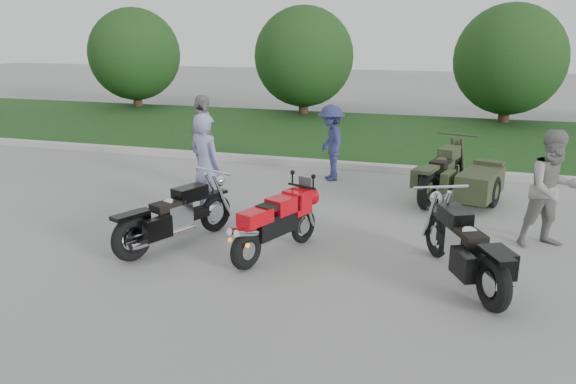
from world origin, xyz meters
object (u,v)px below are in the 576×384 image
(cruiser_sidecar, at_px, (464,180))
(person_grey, at_px, (553,189))
(cruiser_right, at_px, (467,251))
(person_back, at_px, (203,143))
(cruiser_left, at_px, (172,219))
(person_stripe, at_px, (206,167))
(person_denim, at_px, (331,143))
(sportbike_red, at_px, (275,222))

(cruiser_sidecar, distance_m, person_grey, 2.32)
(cruiser_right, relative_size, person_back, 1.12)
(person_back, bearing_deg, cruiser_left, -169.88)
(person_grey, bearing_deg, person_stripe, 159.61)
(person_denim, relative_size, person_back, 0.85)
(person_stripe, bearing_deg, cruiser_sidecar, -127.67)
(sportbike_red, bearing_deg, person_back, 151.70)
(cruiser_sidecar, bearing_deg, person_denim, 176.71)
(cruiser_right, distance_m, person_stripe, 4.47)
(sportbike_red, xyz_separation_m, person_denim, (-0.20, 4.42, 0.30))
(person_denim, bearing_deg, cruiser_right, 4.81)
(sportbike_red, distance_m, cruiser_sidecar, 4.33)
(cruiser_sidecar, distance_m, person_denim, 2.93)
(cruiser_sidecar, bearing_deg, sportbike_red, -110.93)
(sportbike_red, relative_size, cruiser_sidecar, 0.73)
(person_grey, bearing_deg, cruiser_right, -148.07)
(person_stripe, distance_m, person_denim, 3.49)
(person_stripe, distance_m, person_back, 1.97)
(cruiser_right, height_order, person_grey, person_grey)
(cruiser_sidecar, xyz_separation_m, person_stripe, (-4.17, -2.27, 0.47))
(cruiser_right, distance_m, person_grey, 2.13)
(person_back, bearing_deg, cruiser_right, -128.25)
(person_grey, relative_size, person_denim, 1.09)
(sportbike_red, distance_m, person_stripe, 2.06)
(sportbike_red, bearing_deg, person_stripe, 164.44)
(cruiser_right, bearing_deg, person_denim, 96.10)
(person_grey, distance_m, person_denim, 4.89)
(person_stripe, bearing_deg, cruiser_left, 115.39)
(sportbike_red, height_order, cruiser_right, cruiser_right)
(cruiser_left, height_order, cruiser_sidecar, cruiser_sidecar)
(cruiser_right, xyz_separation_m, cruiser_sidecar, (-0.05, 3.66, -0.01))
(cruiser_left, bearing_deg, sportbike_red, 26.90)
(sportbike_red, relative_size, person_back, 0.91)
(sportbike_red, relative_size, person_denim, 1.07)
(cruiser_left, distance_m, cruiser_right, 4.18)
(cruiser_right, height_order, person_back, person_back)
(cruiser_left, bearing_deg, person_stripe, 114.65)
(person_grey, bearing_deg, sportbike_red, 178.48)
(person_stripe, bearing_deg, person_denim, -90.08)
(cruiser_sidecar, xyz_separation_m, person_grey, (1.22, -1.92, 0.44))
(cruiser_left, bearing_deg, person_grey, 40.40)
(person_stripe, height_order, person_back, person_back)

